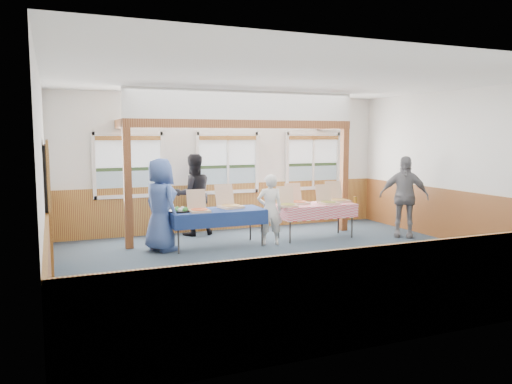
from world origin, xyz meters
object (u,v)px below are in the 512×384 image
table_left (216,212)px  person_grey (404,197)px  man_blue (161,205)px  table_right (316,207)px  woman_white (270,210)px  woman_black (193,195)px

table_left → person_grey: person_grey is taller
man_blue → person_grey: (5.27, -0.68, -0.01)m
table_left → man_blue: (-1.11, 0.06, 0.21)m
table_right → person_grey: size_ratio=1.03×
table_left → table_right: size_ratio=1.08×
man_blue → person_grey: 5.32m
table_left → woman_white: size_ratio=1.38×
table_right → woman_white: size_ratio=1.27×
woman_white → woman_black: woman_black is taller
woman_white → woman_black: 1.99m
woman_black → person_grey: (4.28, -1.95, -0.02)m
table_right → woman_black: size_ratio=1.01×
man_blue → person_grey: size_ratio=1.01×
woman_white → table_right: bearing=-155.4°
woman_white → woman_black: (-1.19, 1.58, 0.19)m
man_blue → person_grey: bearing=-120.4°
table_left → man_blue: man_blue is taller
man_blue → person_grey: man_blue is taller
table_left → woman_white: woman_white is taller
table_right → person_grey: 1.99m
person_grey → woman_black: bearing=-164.3°
person_grey → man_blue: bearing=-147.1°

